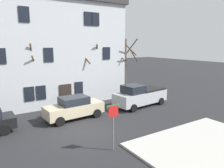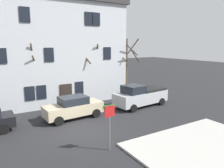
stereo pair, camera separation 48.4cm
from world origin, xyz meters
TOP-DOWN VIEW (x-y plane):
  - ground_plane at (0.00, 0.00)m, footprint 120.00×120.00m
  - building_main at (0.48, 10.35)m, footprint 14.96×9.24m
  - tree_bare_near at (-2.15, 6.54)m, footprint 2.20×2.20m
  - tree_bare_mid at (3.81, 6.66)m, footprint 2.31×2.37m
  - tree_bare_far at (8.17, 6.47)m, footprint 2.52×2.62m
  - car_beige_sedan at (0.43, 2.53)m, footprint 4.62×2.18m
  - pickup_truck_silver at (6.97, 2.45)m, footprint 5.48×2.57m
  - street_sign_pole at (0.24, -3.36)m, footprint 0.76×0.07m
  - bicycle_leaning at (-3.68, 6.58)m, footprint 1.75×0.12m

SIDE VIEW (x-z plane):
  - ground_plane at x=0.00m, z-range 0.00..0.00m
  - bicycle_leaning at x=-3.68m, z-range -0.15..0.88m
  - car_beige_sedan at x=0.43m, z-range 0.00..1.73m
  - pickup_truck_silver at x=6.97m, z-range -0.04..2.04m
  - street_sign_pole at x=0.24m, z-range 0.52..3.09m
  - tree_bare_mid at x=3.81m, z-range -0.54..6.60m
  - tree_bare_near at x=-2.15m, z-range -0.16..6.30m
  - tree_bare_far at x=8.17m, z-range 0.25..6.55m
  - building_main at x=0.48m, z-range 0.06..11.11m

